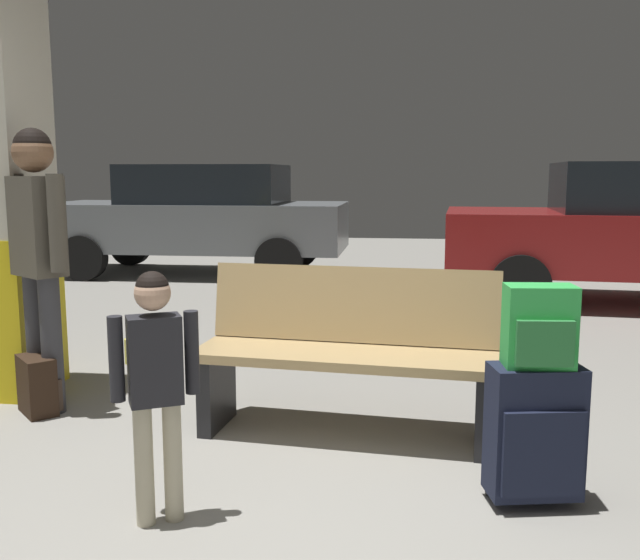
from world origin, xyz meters
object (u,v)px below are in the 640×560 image
Objects in this scene: parked_car_far at (199,216)px; suitcase at (535,432)px; backpack_bright at (540,327)px; adult at (38,239)px; child at (155,370)px; backpack_dark_floor at (38,385)px; bench at (347,353)px.

suitcase is at bearing -62.28° from parked_car_far.
adult is at bearing 161.49° from backpack_bright.
child is (-1.52, -0.35, 0.31)m from suitcase.
adult is at bearing 132.86° from child.
suitcase is at bearing -16.90° from backpack_dark_floor.
bench is 1.84m from backpack_dark_floor.
backpack_bright is 1.00× the size of backpack_dark_floor.
parked_car_far reaches higher than child.
child is 0.62× the size of adult.
backpack_bright is 0.33× the size of child.
bench is 4.83× the size of backpack_dark_floor.
bench is 4.83× the size of backpack_bright.
child is at bearing -167.03° from backpack_bright.
adult is (-1.81, 0.15, 0.58)m from bench.
backpack_dark_floor is at bearing 163.08° from backpack_bright.
backpack_bright reaches higher than bench.
suitcase is 1.78× the size of backpack_bright.
backpack_bright is 0.08× the size of parked_car_far.
adult reaches higher than parked_car_far.
suitcase is 7.43m from parked_car_far.
backpack_dark_floor is at bearing 134.94° from child.
adult is at bearing -82.19° from parked_car_far.
bench is 1.91m from adult.
backpack_bright is 2.83m from adult.
suitcase is at bearing -40.85° from bench.
backpack_bright is at bearing -62.28° from parked_car_far.
parked_car_far is (-1.93, 6.92, 0.17)m from child.
child is at bearing -167.01° from suitcase.
bench is 6.38m from parked_car_far.
parked_car_far is at bearing 113.99° from bench.
suitcase is at bearing -18.49° from adult.
suitcase is at bearing 39.03° from backpack_bright.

